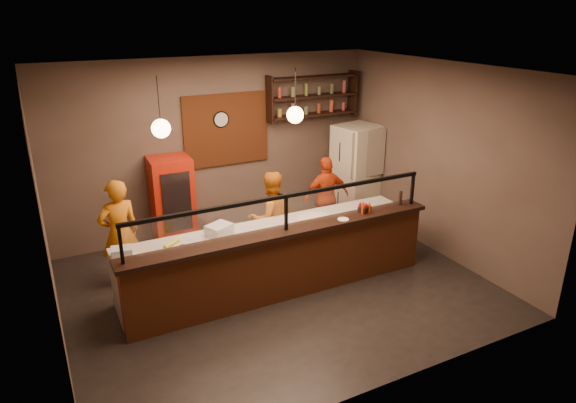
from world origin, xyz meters
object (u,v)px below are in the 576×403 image
red_cooler (172,203)px  cook_left (120,233)px  cook_mid (271,218)px  fridge (356,173)px  cook_right (326,197)px  wall_clock (221,119)px  condiment_caddy (364,209)px  pepper_mill (400,198)px  pizza_dough (316,219)px

red_cooler → cook_left: bearing=-134.9°
cook_mid → fridge: 2.52m
cook_mid → cook_right: bearing=-159.7°
wall_clock → cook_mid: bearing=-83.7°
cook_mid → fridge: (2.32, 0.98, 0.16)m
red_cooler → condiment_caddy: (2.32, -2.41, 0.30)m
condiment_caddy → pepper_mill: pepper_mill is taller
cook_left → cook_mid: 2.34m
pepper_mill → condiment_caddy: bearing=179.6°
cook_right → pizza_dough: bearing=57.2°
cook_mid → condiment_caddy: bearing=136.3°
cook_mid → pizza_dough: cook_mid is taller
fridge → cook_mid: bearing=-168.5°
cook_mid → pizza_dough: 0.79m
condiment_caddy → fridge: bearing=58.6°
red_cooler → wall_clock: bearing=18.6°
cook_right → condiment_caddy: size_ratio=8.98×
wall_clock → fridge: wall_clock is taller
fridge → pizza_dough: fridge is taller
cook_left → pepper_mill: (4.05, -1.43, 0.34)m
cook_mid → red_cooler: 1.84m
wall_clock → red_cooler: size_ratio=0.19×
red_cooler → pizza_dough: red_cooler is taller
wall_clock → pepper_mill: size_ratio=1.33×
fridge → pepper_mill: 2.13m
cook_left → cook_right: 3.64m
wall_clock → condiment_caddy: 3.15m
cook_mid → cook_right: 1.41m
cook_left → condiment_caddy: (3.38, -1.43, 0.28)m
cook_right → red_cooler: red_cooler is taller
cook_left → pepper_mill: bearing=150.7°
fridge → pizza_dough: (-1.84, -1.61, -0.03)m
cook_left → pizza_dough: (2.78, -1.00, 0.08)m
cook_right → fridge: fridge is taller
red_cooler → pizza_dough: (1.72, -1.97, 0.10)m
fridge → red_cooler: 3.59m
cook_left → pizza_dough: bearing=150.4°
pizza_dough → red_cooler: bearing=131.1°
cook_mid → pepper_mill: 2.08m
cook_mid → pepper_mill: cook_mid is taller
cook_right → pepper_mill: (0.41, -1.53, 0.42)m
cook_mid → pepper_mill: bearing=149.6°
fridge → pizza_dough: size_ratio=3.40×
wall_clock → red_cooler: bearing=-163.8°
cook_left → fridge: size_ratio=0.89×
wall_clock → cook_right: bearing=-38.1°
fridge → red_cooler: bearing=162.7°
condiment_caddy → cook_right: bearing=80.3°
condiment_caddy → pepper_mill: bearing=-0.4°
fridge → condiment_caddy: size_ratio=11.14×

